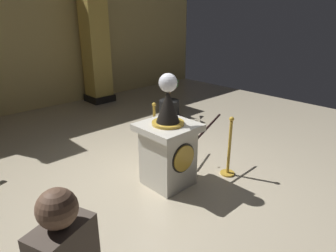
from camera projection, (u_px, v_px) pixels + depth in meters
name	position (u px, v px, depth m)	size (l,w,h in m)	color
ground_plane	(156.00, 179.00, 4.93)	(12.42, 12.42, 0.00)	beige
back_wall	(22.00, 43.00, 7.87)	(12.42, 0.16, 3.61)	tan
pedestal_clock	(168.00, 145.00, 4.58)	(0.81, 0.81, 1.77)	beige
stanchion_near	(229.00, 155.00, 4.96)	(0.24, 0.24, 1.03)	gold
stanchion_far	(155.00, 135.00, 5.78)	(0.24, 0.24, 1.00)	gold
velvet_rope	(189.00, 121.00, 5.22)	(0.93, 0.95, 0.22)	black
column_right	(95.00, 44.00, 8.70)	(0.74, 0.74, 3.47)	black
potted_palm_right	(169.00, 105.00, 7.84)	(0.69, 0.67, 1.09)	black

